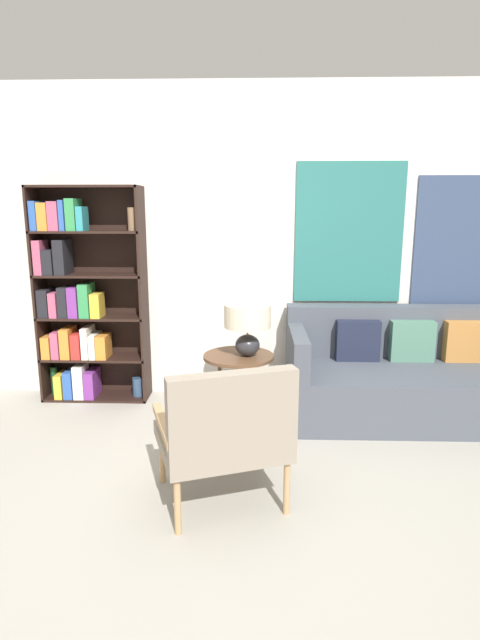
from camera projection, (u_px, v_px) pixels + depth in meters
The scene contains 7 objects.
ground_plane at pixel (201, 525), 2.67m from camera, with size 14.00×14.00×0.00m, color #9E998E.
wall_back at pixel (230, 245), 4.36m from camera, with size 6.40×0.08×2.70m.
bookshelf at pixel (80, 303), 4.32m from camera, with size 0.92×0.30×1.85m.
armchair at pixel (226, 429), 2.73m from camera, with size 0.85×0.81×0.85m.
couch at pixel (414, 377), 4.08m from camera, with size 2.06×0.91×0.86m.
side_table at pixel (239, 362), 3.88m from camera, with size 0.55×0.55×0.55m.
table_lamp at pixel (248, 322), 3.80m from camera, with size 0.36×0.36×0.40m.
Camera 1 is at (0.28, -2.37, 1.65)m, focal length 28.00 mm.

